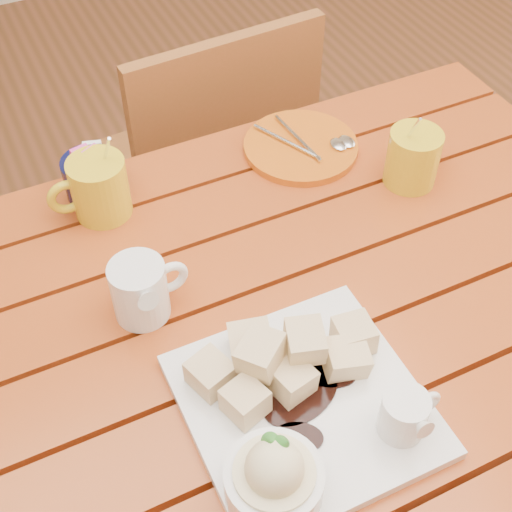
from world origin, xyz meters
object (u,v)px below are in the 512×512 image
orange_saucer (302,146)px  dessert_plate (297,415)px  table (266,369)px  chair_far (209,169)px  coffee_mug_left (98,187)px  coffee_mug_right (414,156)px

orange_saucer → dessert_plate: bearing=-119.0°
table → dessert_plate: size_ratio=4.45×
table → chair_far: chair_far is taller
dessert_plate → coffee_mug_left: coffee_mug_left is taller
coffee_mug_right → chair_far: (-0.15, 0.47, -0.33)m
coffee_mug_left → chair_far: 0.56m
table → orange_saucer: (0.21, 0.29, 0.11)m
coffee_mug_right → orange_saucer: coffee_mug_right is taller
coffee_mug_right → chair_far: coffee_mug_right is taller
table → coffee_mug_right: (0.33, 0.16, 0.15)m
table → coffee_mug_left: bearing=113.5°
chair_far → coffee_mug_left: bearing=44.3°
dessert_plate → orange_saucer: size_ratio=1.45×
chair_far → orange_saucer: bearing=92.5°
coffee_mug_left → chair_far: coffee_mug_left is taller
dessert_plate → chair_far: bearing=74.9°
dessert_plate → chair_far: size_ratio=0.32×
orange_saucer → chair_far: size_ratio=0.22×
table → coffee_mug_left: 0.36m
table → coffee_mug_left: coffee_mug_left is taller
table → chair_far: bearing=74.5°
coffee_mug_left → coffee_mug_right: coffee_mug_left is taller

